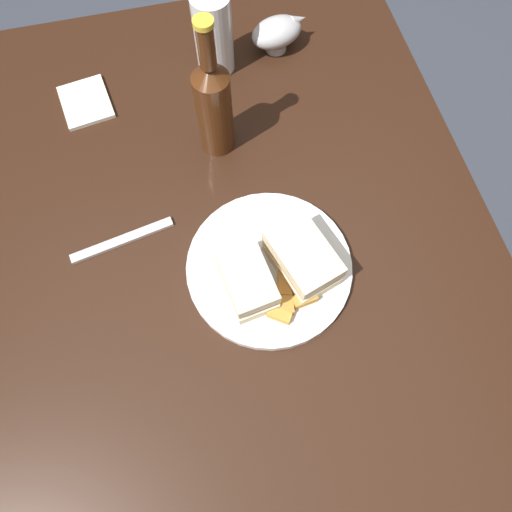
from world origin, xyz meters
TOP-DOWN VIEW (x-y plane):
  - ground_plane at (0.00, 0.00)m, footprint 6.00×6.00m
  - dining_table at (0.00, 0.00)m, footprint 1.26×0.88m
  - plate at (-0.03, -0.04)m, footprint 0.27×0.27m
  - sandwich_half_left at (-0.06, 0.01)m, footprint 0.12×0.08m
  - sandwich_half_right at (-0.05, -0.09)m, footprint 0.14×0.11m
  - potato_wedge_front at (-0.10, -0.08)m, footprint 0.02×0.04m
  - potato_wedge_middle at (-0.07, -0.05)m, footprint 0.06×0.03m
  - potato_wedge_back at (-0.12, -0.03)m, footprint 0.03×0.04m
  - potato_wedge_left_edge at (-0.10, -0.05)m, footprint 0.04×0.03m
  - pint_glass at (0.42, -0.04)m, footprint 0.07×0.07m
  - gravy_boat at (0.44, -0.17)m, footprint 0.09×0.13m
  - cider_bottle at (0.24, -0.01)m, footprint 0.06×0.06m
  - napkin at (0.39, 0.23)m, footprint 0.12×0.11m
  - fork at (0.08, 0.19)m, footprint 0.05×0.18m

SIDE VIEW (x-z plane):
  - ground_plane at x=0.00m, z-range 0.00..0.00m
  - dining_table at x=0.00m, z-range 0.00..0.72m
  - fork at x=0.08m, z-range 0.72..0.73m
  - napkin at x=0.39m, z-range 0.72..0.73m
  - plate at x=-0.03m, z-range 0.72..0.74m
  - potato_wedge_left_edge at x=-0.10m, z-range 0.74..0.75m
  - potato_wedge_back at x=-0.12m, z-range 0.74..0.75m
  - potato_wedge_middle at x=-0.07m, z-range 0.74..0.76m
  - potato_wedge_front at x=-0.10m, z-range 0.74..0.76m
  - gravy_boat at x=0.44m, z-range 0.73..0.79m
  - sandwich_half_left at x=-0.06m, z-range 0.74..0.80m
  - sandwich_half_right at x=-0.05m, z-range 0.74..0.80m
  - pint_glass at x=0.42m, z-range 0.71..0.87m
  - cider_bottle at x=0.24m, z-range 0.69..0.96m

